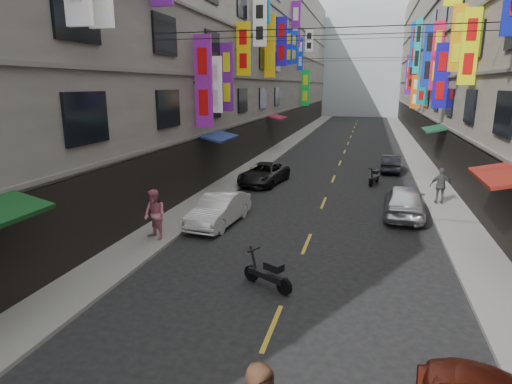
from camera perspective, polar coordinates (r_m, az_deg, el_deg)
The scene contains 17 objects.
sidewalk_left at distance 40.49m, azimuth 3.20°, elevation 5.79°, with size 2.00×90.00×0.12m, color slate.
sidewalk_right at distance 39.89m, azimuth 20.39°, elevation 4.81°, with size 2.00×90.00×0.12m, color slate.
building_row_left at distance 41.85m, azimuth -5.14°, elevation 18.97°, with size 10.14×90.00×19.00m.
building_row_right at distance 40.67m, azimuth 30.39°, elevation 17.34°, with size 10.14×90.00×19.00m.
haze_block at distance 89.44m, azimuth 14.06°, elevation 16.93°, with size 18.00×8.00×22.00m, color #A5AEB8.
shop_signage at distance 32.03m, azimuth 11.87°, elevation 19.56°, with size 14.00×55.00×11.87m.
street_awnings at distance 23.67m, azimuth 6.73°, elevation 7.04°, with size 13.99×35.20×0.41m.
overhead_cables at distance 27.50m, azimuth 11.13°, elevation 19.95°, with size 14.00×38.04×1.24m.
lane_markings at distance 36.79m, azimuth 11.46°, elevation 4.62°, with size 0.12×80.20×0.01m.
scooter_crossing at distance 12.83m, azimuth 1.63°, elevation -10.87°, with size 1.64×0.98×1.14m.
scooter_far_right at distance 26.84m, azimuth 15.50°, elevation 1.91°, with size 0.72×1.77×1.14m.
car_left_mid at distance 18.42m, azimuth -4.96°, elevation -2.32°, with size 1.42×4.07×1.34m, color silver.
car_left_far at distance 26.00m, azimuth 1.06°, elevation 2.46°, with size 2.08×4.51×1.25m, color black.
car_right_mid at distance 20.59m, azimuth 19.17°, elevation -1.10°, with size 1.76×4.38×1.49m, color silver.
car_right_far at distance 31.15m, azimuth 17.53°, elevation 3.67°, with size 1.25×3.58×1.18m, color #212128.
pedestrian_lfar at distance 16.64m, azimuth -13.36°, elevation -2.97°, with size 0.94×0.64×1.93m, color #C56877.
pedestrian_rfar at distance 23.01m, azimuth 23.44°, elevation 0.76°, with size 1.06×0.60×1.80m, color #4F4F52.
Camera 1 is at (2.03, 2.73, 5.84)m, focal length 30.00 mm.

